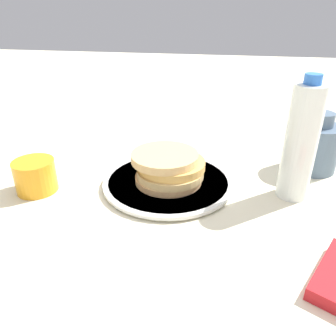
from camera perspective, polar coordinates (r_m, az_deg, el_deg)
ground_plane at (r=0.69m, az=-2.56°, el=-3.24°), size 4.00×4.00×0.00m
plate at (r=0.69m, az=0.00°, el=-2.44°), size 0.27×0.27×0.01m
pancake_stack at (r=0.67m, az=0.14°, el=0.10°), size 0.14×0.15×0.06m
juice_glass at (r=0.71m, az=-22.11°, el=-1.29°), size 0.08×0.08×0.07m
cream_jug at (r=0.81m, az=24.16°, el=3.60°), size 0.11×0.11×0.13m
water_bottle_near at (r=0.66m, az=22.10°, el=4.07°), size 0.06×0.06×0.24m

